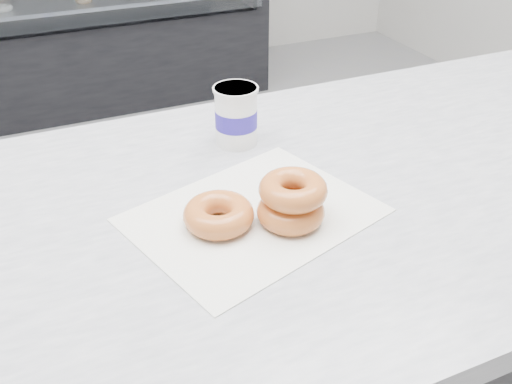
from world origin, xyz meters
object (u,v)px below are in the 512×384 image
donut_stack (292,201)px  coffee_cup (236,115)px  donut_single (219,214)px  display_case (45,17)px

donut_stack → coffee_cup: (0.02, 0.26, 0.02)m
donut_single → coffee_cup: bearing=62.2°
display_case → donut_single: (0.01, -2.75, 0.43)m
donut_single → donut_stack: donut_stack is taller
display_case → donut_stack: display_case is taller
display_case → coffee_cup: 2.57m
coffee_cup → donut_stack: bearing=-91.4°
donut_stack → display_case: bearing=92.2°
donut_stack → coffee_cup: size_ratio=1.28×
display_case → donut_single: bearing=-89.9°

